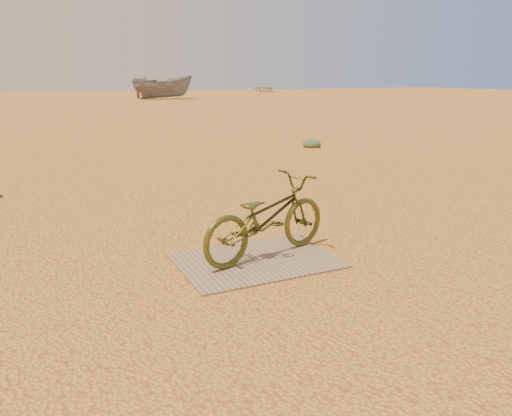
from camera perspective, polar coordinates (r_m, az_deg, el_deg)
name	(u,v)px	position (r m, az deg, el deg)	size (l,w,h in m)	color
ground	(213,273)	(5.08, -4.93, -7.42)	(120.00, 120.00, 0.00)	gold
plywood_board	(256,260)	(5.36, 0.00, -6.02)	(1.64, 1.19, 0.02)	gray
bicycle	(266,217)	(5.33, 1.19, -1.08)	(0.58, 1.66, 0.87)	#4A4D1B
boat_mid_right	(163,87)	(43.12, -10.63, 13.39)	(1.84, 4.90, 1.90)	slate
boat_far_right	(264,88)	(61.68, 0.88, 13.58)	(3.21, 4.49, 0.93)	silver
kale_b	(312,147)	(14.01, 6.38, 6.93)	(0.50, 0.50, 0.28)	#486542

